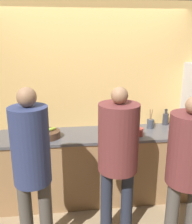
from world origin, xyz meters
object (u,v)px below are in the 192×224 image
Objects in this scene: person_center at (118,149)px; bottle_dark at (165,119)px; fruit_bowl at (48,134)px; bottle_amber at (130,127)px; person_right at (188,161)px; cup_red at (139,132)px; person_left at (32,162)px; utensil_crock at (150,123)px.

person_center reaches higher than bottle_dark.
bottle_amber reaches higher than fruit_bowl.
person_right reaches higher than bottle_dark.
cup_red is at bearing 104.86° from person_right.
person_right is 16.24× the size of cup_red.
person_right is 1.25m from bottle_dark.
person_right is at bearing -4.66° from person_left.
person_right is (1.47, -0.12, -0.03)m from person_left.
person_left reaches higher than bottle_amber.
utensil_crock reaches higher than bottle_dark.
bottle_amber reaches higher than cup_red.
person_left is at bearing -146.20° from utensil_crock.
person_left is at bearing -149.55° from cup_red.
person_right is 0.97m from bottle_amber.
bottle_dark is at bearing 23.86° from utensil_crock.
person_right is at bearing -34.03° from fruit_bowl.
cup_red is (-0.23, -0.25, -0.02)m from utensil_crock.
person_right reaches higher than bottle_amber.
bottle_amber is 1.12× the size of bottle_dark.
utensil_crock is 0.29m from bottle_dark.
person_right is at bearing -25.09° from person_center.
bottle_amber is 2.54× the size of cup_red.
person_left is at bearing -147.58° from bottle_dark.
bottle_dark is 2.27× the size of cup_red.
person_right is at bearing -102.09° from bottle_dark.
utensil_crock is 2.68× the size of cup_red.
person_center is 1.28m from bottle_dark.
person_right reaches higher than cup_red.
bottle_amber is at bearing 65.73° from person_center.
utensil_crock is at bearing 33.80° from person_left.
person_center is at bearing 154.91° from person_right.
person_left is 17.17× the size of cup_red.
fruit_bowl is at bearing -172.65° from utensil_crock.
fruit_bowl is (-1.37, 0.93, -0.02)m from person_right.
person_left is 1.77m from utensil_crock.
person_center is 0.67m from bottle_amber.
utensil_crock is (1.37, 0.18, 0.03)m from fruit_bowl.
person_center reaches higher than cup_red.
person_center is 1.03× the size of person_right.
fruit_bowl is 1.30× the size of bottle_dark.
fruit_bowl reaches higher than cup_red.
bottle_amber is (0.28, 0.62, 0.00)m from person_center.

